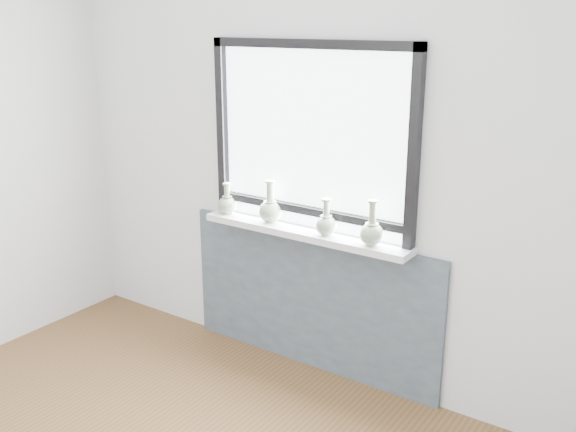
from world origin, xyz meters
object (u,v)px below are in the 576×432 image
Objects in this scene: vase_b at (270,209)px; vase_c at (326,224)px; windowsill at (304,233)px; vase_a at (227,204)px; vase_d at (372,232)px.

vase_b is 1.20× the size of vase_c.
windowsill is 5.23× the size of vase_b.
windowsill is at bearing 0.57° from vase_a.
vase_d is (1.00, -0.01, 0.01)m from vase_a.
vase_d is (0.68, -0.03, -0.00)m from vase_b.
vase_b is at bearing 177.84° from vase_d.
vase_b is 1.02× the size of vase_d.
windowsill is at bearing 177.38° from vase_d.
vase_a is at bearing -179.43° from windowsill.
vase_a is at bearing -177.99° from vase_b.
vase_a is 1.00m from vase_d.
vase_c is (0.40, -0.02, -0.01)m from vase_b.
vase_a is 0.78× the size of vase_d.
vase_d is (0.29, -0.00, 0.01)m from vase_c.
vase_d is at bearing -0.92° from vase_c.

